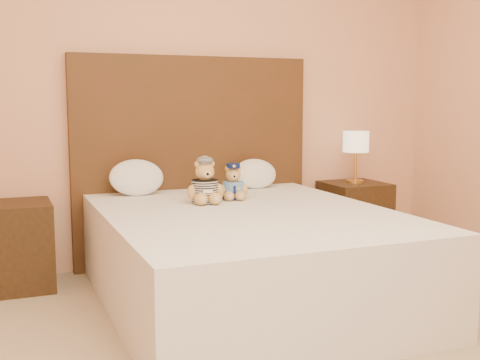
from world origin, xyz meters
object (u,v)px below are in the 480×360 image
at_px(pillow_left, 137,176).
at_px(lamp, 356,144).
at_px(nightstand_left, 15,246).
at_px(teddy_prisoner, 205,181).
at_px(bed, 247,257).
at_px(pillow_right, 255,172).
at_px(nightstand_right, 354,217).
at_px(teddy_police, 233,182).

bearing_deg(pillow_left, lamp, -1.00).
height_order(nightstand_left, teddy_prisoner, teddy_prisoner).
bearing_deg(bed, nightstand_left, 147.38).
bearing_deg(lamp, nightstand_left, 180.00).
bearing_deg(pillow_right, bed, -116.58).
height_order(nightstand_left, pillow_left, pillow_left).
height_order(nightstand_right, lamp, lamp).
bearing_deg(pillow_left, teddy_police, -37.59).
height_order(lamp, pillow_right, lamp).
relative_size(lamp, pillow_left, 1.08).
relative_size(lamp, pillow_right, 1.22).
xyz_separation_m(bed, nightstand_right, (1.25, 0.80, -0.00)).
distance_m(lamp, pillow_right, 0.86).
relative_size(teddy_prisoner, pillow_right, 0.83).
relative_size(nightstand_left, teddy_prisoner, 2.03).
height_order(teddy_prisoner, pillow_left, teddy_prisoner).
relative_size(bed, nightstand_left, 3.64).
bearing_deg(bed, lamp, 32.62).
relative_size(bed, teddy_police, 8.70).
bearing_deg(bed, pillow_left, 119.03).
relative_size(bed, pillow_left, 5.40).
height_order(pillow_left, pillow_right, pillow_left).
xyz_separation_m(pillow_left, pillow_right, (0.88, 0.00, -0.02)).
bearing_deg(pillow_left, pillow_right, 0.00).
xyz_separation_m(nightstand_right, lamp, (-0.00, 0.00, 0.57)).
relative_size(teddy_police, teddy_prisoner, 0.85).
relative_size(bed, pillow_right, 6.11).
xyz_separation_m(nightstand_left, nightstand_right, (2.50, 0.00, 0.00)).
xyz_separation_m(teddy_prisoner, pillow_left, (-0.32, 0.48, -0.01)).
xyz_separation_m(bed, pillow_left, (-0.46, 0.83, 0.41)).
height_order(nightstand_left, lamp, lamp).
distance_m(nightstand_right, pillow_right, 0.92).
distance_m(bed, pillow_left, 1.03).
xyz_separation_m(nightstand_right, teddy_prisoner, (-1.39, -0.45, 0.41)).
bearing_deg(teddy_prisoner, bed, -63.08).
distance_m(nightstand_left, teddy_prisoner, 1.27).
bearing_deg(pillow_right, teddy_prisoner, -138.82).
distance_m(teddy_police, pillow_left, 0.68).
bearing_deg(bed, teddy_police, 79.36).
bearing_deg(nightstand_left, pillow_right, 1.03).
distance_m(lamp, pillow_left, 1.72).
xyz_separation_m(teddy_police, pillow_left, (-0.54, 0.41, 0.02)).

